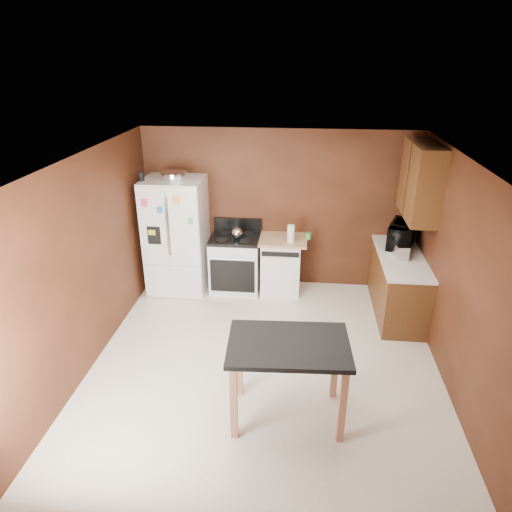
% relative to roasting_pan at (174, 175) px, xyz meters
% --- Properties ---
extents(floor, '(4.50, 4.50, 0.00)m').
position_rel_roasting_pan_xyz_m(floor, '(1.53, -1.90, -1.85)').
color(floor, white).
rests_on(floor, ground).
extents(ceiling, '(4.50, 4.50, 0.00)m').
position_rel_roasting_pan_xyz_m(ceiling, '(1.53, -1.90, 0.65)').
color(ceiling, white).
rests_on(ceiling, ground).
extents(wall_back, '(4.20, 0.00, 4.20)m').
position_rel_roasting_pan_xyz_m(wall_back, '(1.53, 0.35, -0.60)').
color(wall_back, '#562816').
rests_on(wall_back, ground).
extents(wall_front, '(4.20, 0.00, 4.20)m').
position_rel_roasting_pan_xyz_m(wall_front, '(1.53, -4.15, -0.60)').
color(wall_front, '#562816').
rests_on(wall_front, ground).
extents(wall_left, '(0.00, 4.50, 4.50)m').
position_rel_roasting_pan_xyz_m(wall_left, '(-0.57, -1.90, -0.60)').
color(wall_left, '#562816').
rests_on(wall_left, ground).
extents(wall_right, '(0.00, 4.50, 4.50)m').
position_rel_roasting_pan_xyz_m(wall_right, '(3.63, -1.90, -0.60)').
color(wall_right, '#562816').
rests_on(wall_right, ground).
extents(roasting_pan, '(0.40, 0.40, 0.10)m').
position_rel_roasting_pan_xyz_m(roasting_pan, '(0.00, 0.00, 0.00)').
color(roasting_pan, silver).
rests_on(roasting_pan, refrigerator).
extents(pen_cup, '(0.09, 0.09, 0.13)m').
position_rel_roasting_pan_xyz_m(pen_cup, '(-0.44, -0.16, 0.01)').
color(pen_cup, black).
rests_on(pen_cup, refrigerator).
extents(kettle, '(0.17, 0.17, 0.17)m').
position_rel_roasting_pan_xyz_m(kettle, '(0.93, -0.04, -0.86)').
color(kettle, silver).
rests_on(kettle, gas_range).
extents(paper_towel, '(0.12, 0.12, 0.26)m').
position_rel_roasting_pan_xyz_m(paper_towel, '(1.75, -0.06, -0.83)').
color(paper_towel, white).
rests_on(paper_towel, dishwasher).
extents(green_canister, '(0.12, 0.12, 0.10)m').
position_rel_roasting_pan_xyz_m(green_canister, '(2.01, 0.08, -0.91)').
color(green_canister, green).
rests_on(green_canister, dishwasher).
extents(toaster, '(0.19, 0.28, 0.20)m').
position_rel_roasting_pan_xyz_m(toaster, '(3.29, -0.50, -0.85)').
color(toaster, silver).
rests_on(toaster, right_cabinets).
extents(microwave, '(0.58, 0.70, 0.33)m').
position_rel_roasting_pan_xyz_m(microwave, '(3.36, -0.08, -0.79)').
color(microwave, black).
rests_on(microwave, right_cabinets).
extents(refrigerator, '(0.90, 0.80, 1.80)m').
position_rel_roasting_pan_xyz_m(refrigerator, '(-0.02, -0.03, -0.95)').
color(refrigerator, white).
rests_on(refrigerator, ground).
extents(gas_range, '(0.76, 0.68, 1.10)m').
position_rel_roasting_pan_xyz_m(gas_range, '(0.89, 0.03, -1.39)').
color(gas_range, white).
rests_on(gas_range, ground).
extents(dishwasher, '(0.78, 0.63, 0.89)m').
position_rel_roasting_pan_xyz_m(dishwasher, '(1.61, 0.05, -1.40)').
color(dishwasher, white).
rests_on(dishwasher, ground).
extents(right_cabinets, '(0.63, 1.58, 2.45)m').
position_rel_roasting_pan_xyz_m(right_cabinets, '(3.37, -0.42, -0.94)').
color(right_cabinets, brown).
rests_on(right_cabinets, ground).
extents(island, '(1.24, 0.86, 0.91)m').
position_rel_roasting_pan_xyz_m(island, '(1.83, -2.72, -1.08)').
color(island, black).
rests_on(island, ground).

